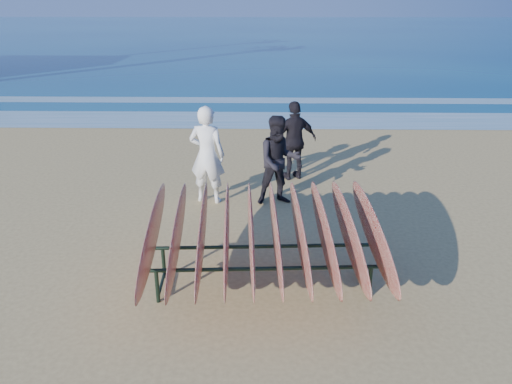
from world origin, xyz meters
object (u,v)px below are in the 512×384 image
person_white (207,155)px  person_dark_a (279,161)px  surfboard_rack (263,234)px  person_dark_b (295,141)px

person_white → person_dark_a: (1.45, -0.08, -0.09)m
surfboard_rack → person_white: 3.50m
surfboard_rack → person_dark_a: bearing=81.7°
person_white → person_dark_a: person_white is taller
person_white → person_dark_b: (1.84, 1.43, -0.09)m
person_dark_a → person_dark_b: person_dark_a is taller
person_dark_a → person_dark_b: (0.39, 1.51, -0.01)m
person_dark_b → person_white: bearing=16.9°
surfboard_rack → person_dark_a: size_ratio=1.82×
surfboard_rack → person_dark_b: person_dark_b is taller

